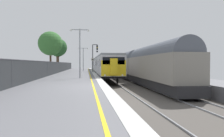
{
  "coord_description": "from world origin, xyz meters",
  "views": [
    {
      "loc": [
        -0.78,
        -13.37,
        1.5
      ],
      "look_at": [
        1.89,
        8.02,
        0.99
      ],
      "focal_mm": 32.57,
      "sensor_mm": 36.0,
      "label": 1
    }
  ],
  "objects": [
    {
      "name": "ground",
      "position": [
        2.64,
        0.0,
        -0.61
      ],
      "size": [
        17.4,
        110.0,
        1.21
      ],
      "color": "slate"
    },
    {
      "name": "commuter_train_at_platform",
      "position": [
        2.1,
        27.68,
        1.27
      ],
      "size": [
        2.83,
        39.5,
        3.81
      ],
      "color": "#B7B7BC",
      "rests_on": "ground"
    },
    {
      "name": "freight_train_adjacent_track",
      "position": [
        6.1,
        28.97,
        1.4
      ],
      "size": [
        2.6,
        60.25,
        4.39
      ],
      "color": "#232326",
      "rests_on": "ground"
    },
    {
      "name": "signal_gantry",
      "position": [
        0.62,
        25.1,
        3.22
      ],
      "size": [
        1.1,
        0.24,
        5.16
      ],
      "color": "#47474C",
      "rests_on": "ground"
    },
    {
      "name": "speed_limit_sign",
      "position": [
        0.25,
        21.61,
        1.63
      ],
      "size": [
        0.59,
        0.08,
        2.54
      ],
      "color": "#59595B",
      "rests_on": "ground"
    },
    {
      "name": "platform_lamp_mid",
      "position": [
        -1.48,
        8.04,
        3.06
      ],
      "size": [
        2.0,
        0.2,
        5.13
      ],
      "color": "#93999E",
      "rests_on": "ground"
    },
    {
      "name": "platform_lamp_far",
      "position": [
        -1.48,
        29.23,
        2.9
      ],
      "size": [
        2.0,
        0.2,
        4.82
      ],
      "color": "#93999E",
      "rests_on": "ground"
    },
    {
      "name": "platform_back_fence",
      "position": [
        -5.45,
        0.0,
        0.93
      ],
      "size": [
        0.07,
        99.0,
        1.79
      ],
      "color": "#282B2D",
      "rests_on": "ground"
    },
    {
      "name": "background_tree_left",
      "position": [
        -6.84,
        30.96,
        4.78
      ],
      "size": [
        3.8,
        3.94,
        6.86
      ],
      "color": "#473323",
      "rests_on": "ground"
    },
    {
      "name": "background_tree_centre",
      "position": [
        -6.56,
        20.48,
        4.63
      ],
      "size": [
        3.89,
        3.89,
        6.72
      ],
      "color": "#473323",
      "rests_on": "ground"
    },
    {
      "name": "background_tree_right",
      "position": [
        -7.77,
        35.71,
        5.48
      ],
      "size": [
        3.31,
        3.31,
        7.25
      ],
      "color": "#473323",
      "rests_on": "ground"
    }
  ]
}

